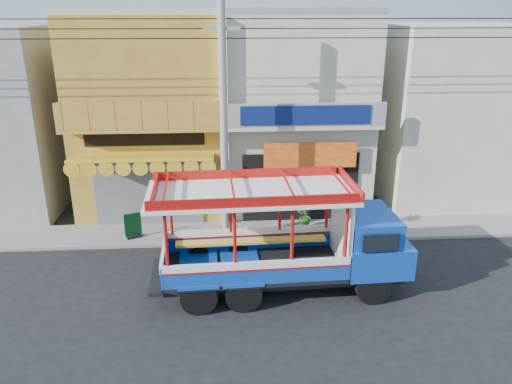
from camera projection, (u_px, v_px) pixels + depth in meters
ground at (260, 287)px, 15.63m from camera, size 90.00×90.00×0.00m
sidewalk at (252, 232)px, 19.36m from camera, size 30.00×2.00×0.12m
shophouse_left at (154, 110)px, 21.43m from camera, size 6.00×7.50×8.24m
shophouse_right at (292, 108)px, 21.80m from camera, size 6.00×6.75×8.24m
party_pilaster at (224, 128)px, 18.74m from camera, size 0.35×0.30×8.00m
filler_building_right at (446, 113)px, 22.38m from camera, size 6.00×6.00×7.60m
utility_pole at (228, 108)px, 16.94m from camera, size 28.00×0.26×9.00m
songthaew_truck at (300, 239)px, 14.95m from camera, size 7.73×2.83×3.57m
green_sign at (133, 227)px, 18.61m from camera, size 0.61×0.49×0.97m
potted_plant_b at (304, 216)px, 19.37m from camera, size 0.72×0.69×1.02m
potted_plant_c at (380, 214)px, 19.54m from camera, size 0.59×0.59×1.03m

